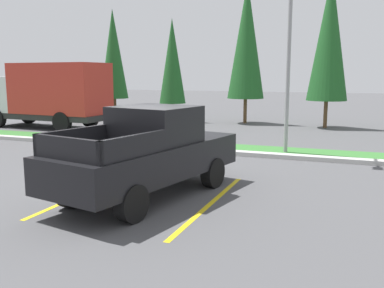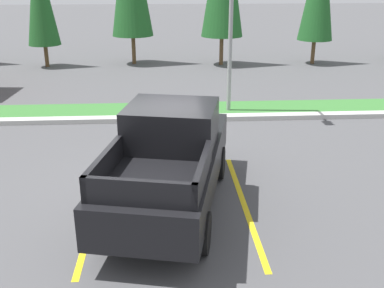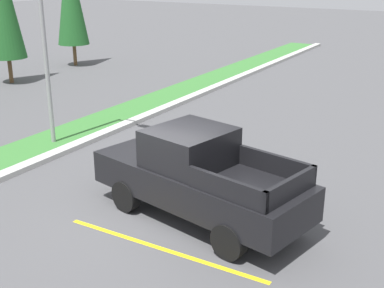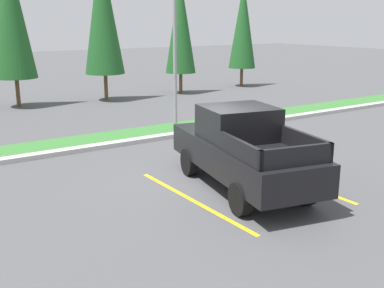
# 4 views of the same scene
# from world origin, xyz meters

# --- Properties ---
(ground_plane) EXTENTS (120.00, 120.00, 0.00)m
(ground_plane) POSITION_xyz_m (0.00, 0.00, 0.00)
(ground_plane) COLOR #4C4C4F
(parking_line_near) EXTENTS (0.12, 4.80, 0.01)m
(parking_line_near) POSITION_xyz_m (-1.02, -0.81, 0.00)
(parking_line_near) COLOR yellow
(parking_line_near) RESTS_ON ground
(parking_line_far) EXTENTS (0.12, 4.80, 0.01)m
(parking_line_far) POSITION_xyz_m (2.08, -0.81, 0.00)
(parking_line_far) COLOR yellow
(parking_line_far) RESTS_ON ground
(curb_strip) EXTENTS (56.00, 0.40, 0.15)m
(curb_strip) POSITION_xyz_m (0.00, 5.00, 0.07)
(curb_strip) COLOR #B2B2AD
(curb_strip) RESTS_ON ground
(grass_median) EXTENTS (56.00, 1.80, 0.06)m
(grass_median) POSITION_xyz_m (0.00, 6.10, 0.03)
(grass_median) COLOR #387533
(grass_median) RESTS_ON ground
(pickup_truck_main) EXTENTS (2.94, 5.50, 2.10)m
(pickup_truck_main) POSITION_xyz_m (0.54, -0.76, 1.04)
(pickup_truck_main) COLOR black
(pickup_truck_main) RESTS_ON ground
(street_light) EXTENTS (0.24, 1.49, 6.87)m
(street_light) POSITION_xyz_m (2.67, 5.75, 3.98)
(street_light) COLOR gray
(street_light) RESTS_ON ground
(cypress_tree_center) EXTENTS (2.10, 2.10, 8.06)m
(cypress_tree_center) POSITION_xyz_m (-1.07, 14.89, 4.75)
(cypress_tree_center) COLOR brown
(cypress_tree_center) RESTS_ON ground
(cypress_tree_right_inner) EXTENTS (2.10, 2.10, 8.10)m
(cypress_tree_right_inner) POSITION_xyz_m (3.45, 14.32, 4.77)
(cypress_tree_right_inner) COLOR brown
(cypress_tree_right_inner) RESTS_ON ground
(cypress_tree_rightmost) EXTENTS (1.78, 1.78, 6.83)m
(cypress_tree_rightmost) POSITION_xyz_m (8.28, 14.32, 4.02)
(cypress_tree_rightmost) COLOR brown
(cypress_tree_rightmost) RESTS_ON ground
(cypress_tree_far_right) EXTENTS (1.76, 1.76, 6.76)m
(cypress_tree_far_right) POSITION_xyz_m (13.35, 14.78, 3.98)
(cypress_tree_far_right) COLOR brown
(cypress_tree_far_right) RESTS_ON ground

